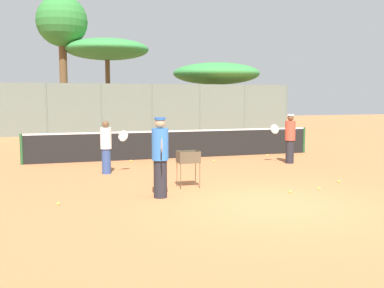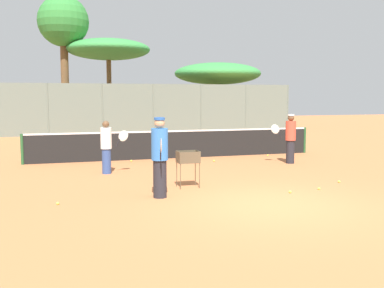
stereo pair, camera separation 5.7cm
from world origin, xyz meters
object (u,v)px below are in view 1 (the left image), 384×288
object	(u,v)px
tennis_net	(176,144)
player_red_cap	(106,147)
player_yellow_shirt	(160,156)
parked_car	(109,121)
player_white_outfit	(290,138)
ball_cart	(188,160)

from	to	relation	value
tennis_net	player_red_cap	size ratio (longest dim) A/B	6.91
player_red_cap	player_yellow_shirt	world-z (taller)	player_yellow_shirt
parked_car	tennis_net	bearing A→B (deg)	-86.92
player_red_cap	parked_car	world-z (taller)	player_red_cap
tennis_net	player_yellow_shirt	xyz separation A→B (m)	(-2.15, -6.38, 0.42)
player_white_outfit	player_red_cap	size ratio (longest dim) A/B	1.07
tennis_net	player_red_cap	world-z (taller)	player_red_cap
player_white_outfit	parked_car	world-z (taller)	player_white_outfit
tennis_net	player_white_outfit	world-z (taller)	player_white_outfit
ball_cart	parked_car	bearing A→B (deg)	88.85
player_yellow_shirt	parked_car	world-z (taller)	player_yellow_shirt
player_red_cap	player_yellow_shirt	bearing A→B (deg)	-72.57
parked_car	player_yellow_shirt	bearing A→B (deg)	-93.71
player_yellow_shirt	ball_cart	distance (m)	1.36
player_yellow_shirt	parked_car	xyz separation A→B (m)	(1.36, 20.99, -0.31)
player_yellow_shirt	ball_cart	size ratio (longest dim) A/B	1.97
player_yellow_shirt	ball_cart	xyz separation A→B (m)	(0.96, 0.93, -0.25)
tennis_net	player_white_outfit	xyz separation A→B (m)	(3.47, -2.47, 0.34)
player_red_cap	tennis_net	bearing A→B (deg)	47.48
ball_cart	parked_car	distance (m)	20.06
player_white_outfit	player_yellow_shirt	bearing A→B (deg)	59.00
player_yellow_shirt	player_white_outfit	bearing A→B (deg)	134.66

